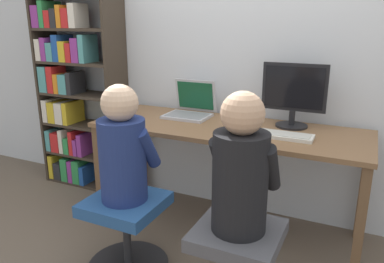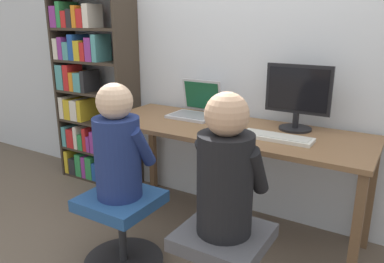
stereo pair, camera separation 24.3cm
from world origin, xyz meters
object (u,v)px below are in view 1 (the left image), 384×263
(office_chair_right, at_px, (127,231))
(bookshelf, at_px, (72,94))
(person_at_monitor, at_px, (241,169))
(person_at_laptop, at_px, (123,149))
(laptop, at_px, (190,109))
(keyboard, at_px, (278,135))
(desktop_monitor, at_px, (294,95))

(office_chair_right, distance_m, bookshelf, 1.58)
(person_at_monitor, bearing_deg, person_at_laptop, 177.62)
(bookshelf, bearing_deg, laptop, -2.19)
(laptop, distance_m, keyboard, 0.75)
(person_at_monitor, bearing_deg, laptop, 128.31)
(laptop, height_order, office_chair_right, laptop)
(office_chair_right, bearing_deg, desktop_monitor, 49.14)
(laptop, xyz_separation_m, keyboard, (0.71, -0.24, -0.04))
(keyboard, distance_m, person_at_monitor, 0.64)
(laptop, bearing_deg, office_chair_right, -90.75)
(laptop, xyz_separation_m, person_at_laptop, (-0.01, -0.84, -0.05))
(office_chair_right, height_order, person_at_laptop, person_at_laptop)
(person_at_monitor, height_order, bookshelf, bookshelf)
(laptop, xyz_separation_m, office_chair_right, (-0.01, -0.85, -0.57))
(person_at_monitor, relative_size, person_at_laptop, 1.03)
(person_at_monitor, bearing_deg, desktop_monitor, 86.29)
(keyboard, bearing_deg, office_chair_right, -139.91)
(person_at_laptop, bearing_deg, person_at_monitor, -2.38)
(keyboard, bearing_deg, laptop, 161.80)
(office_chair_right, xyz_separation_m, person_at_laptop, (0.00, 0.00, 0.51))
(laptop, xyz_separation_m, person_at_monitor, (0.69, -0.87, -0.04))
(desktop_monitor, height_order, office_chair_right, desktop_monitor)
(office_chair_right, bearing_deg, person_at_laptop, 90.00)
(desktop_monitor, xyz_separation_m, keyboard, (-0.03, -0.26, -0.20))
(desktop_monitor, height_order, laptop, desktop_monitor)
(desktop_monitor, xyz_separation_m, laptop, (-0.75, -0.03, -0.16))
(keyboard, height_order, bookshelf, bookshelf)
(laptop, height_order, keyboard, laptop)
(desktop_monitor, bearing_deg, office_chair_right, -130.86)
(person_at_monitor, height_order, person_at_laptop, person_at_monitor)
(person_at_laptop, bearing_deg, keyboard, 39.88)
(laptop, relative_size, person_at_laptop, 0.49)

